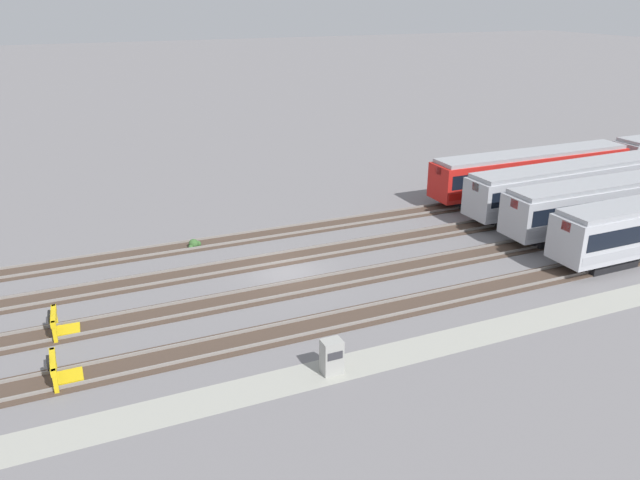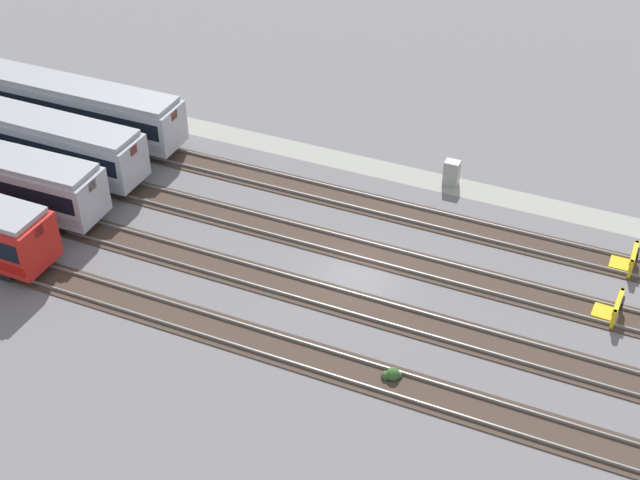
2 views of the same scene
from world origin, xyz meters
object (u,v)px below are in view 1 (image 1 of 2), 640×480
at_px(weed_clump, 194,244).
at_px(bumper_stop_nearest_track, 61,370).
at_px(subway_car_front_row_right_inner, 617,202).
at_px(electrical_cabinet, 332,357).
at_px(subway_car_front_row_left_inner, 571,185).
at_px(bumper_stop_near_inner_track, 60,324).
at_px(subway_car_front_row_leftmost, 531,171).

bearing_deg(weed_clump, bumper_stop_nearest_track, -124.20).
distance_m(bumper_stop_nearest_track, weed_clump, 15.38).
relative_size(subway_car_front_row_right_inner, weed_clump, 19.59).
distance_m(subway_car_front_row_right_inner, weed_clump, 29.20).
height_order(bumper_stop_nearest_track, electrical_cabinet, electrical_cabinet).
bearing_deg(electrical_cabinet, subway_car_front_row_left_inner, 26.39).
distance_m(bumper_stop_nearest_track, bumper_stop_near_inner_track, 4.34).
xyz_separation_m(subway_car_front_row_right_inner, bumper_stop_near_inner_track, (-36.42, -0.04, -1.53)).
distance_m(subway_car_front_row_leftmost, weed_clump, 27.99).
height_order(subway_car_front_row_leftmost, weed_clump, subway_car_front_row_leftmost).
bearing_deg(subway_car_front_row_left_inner, bumper_stop_nearest_track, -166.65).
xyz_separation_m(subway_car_front_row_leftmost, subway_car_front_row_left_inner, (0.00, -4.35, 0.00)).
relative_size(subway_car_front_row_leftmost, subway_car_front_row_right_inner, 1.00).
relative_size(electrical_cabinet, weed_clump, 1.74).
relative_size(subway_car_front_row_left_inner, bumper_stop_nearest_track, 9.03).
distance_m(subway_car_front_row_leftmost, bumper_stop_nearest_track, 38.85).
xyz_separation_m(subway_car_front_row_right_inner, bumper_stop_nearest_track, (-36.57, -4.37, -1.53)).
bearing_deg(subway_car_front_row_right_inner, subway_car_front_row_leftmost, 90.00).
bearing_deg(electrical_cabinet, bumper_stop_nearest_track, 159.71).
relative_size(subway_car_front_row_right_inner, bumper_stop_near_inner_track, 8.97).
distance_m(subway_car_front_row_leftmost, subway_car_front_row_left_inner, 4.35).
bearing_deg(bumper_stop_near_inner_track, bumper_stop_nearest_track, -92.06).
xyz_separation_m(subway_car_front_row_left_inner, bumper_stop_near_inner_track, (-36.42, -4.34, -1.53)).
distance_m(electrical_cabinet, weed_clump, 16.93).
xyz_separation_m(subway_car_front_row_leftmost, electrical_cabinet, (-25.64, -17.07, -1.24)).
bearing_deg(weed_clump, bumper_stop_near_inner_track, -135.35).
relative_size(subway_car_front_row_right_inner, bumper_stop_nearest_track, 9.01).
distance_m(subway_car_front_row_left_inner, subway_car_front_row_right_inner, 4.30).
bearing_deg(subway_car_front_row_right_inner, electrical_cabinet, -161.83).
bearing_deg(subway_car_front_row_left_inner, subway_car_front_row_right_inner, -90.00).
relative_size(bumper_stop_near_inner_track, weed_clump, 2.18).
distance_m(subway_car_front_row_leftmost, subway_car_front_row_right_inner, 8.65).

